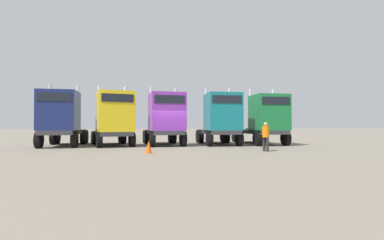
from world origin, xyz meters
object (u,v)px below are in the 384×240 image
Objects in this scene: semi_truck_green at (265,119)px; visitor_in_hivis at (266,135)px; semi_truck_teal at (221,118)px; semi_truck_navy at (61,118)px; semi_truck_purple at (165,118)px; semi_truck_yellow at (114,118)px; traffic_cone_near at (149,147)px.

visitor_in_hivis is at bearing -23.70° from semi_truck_green.
semi_truck_teal is at bearing -92.61° from semi_truck_green.
semi_truck_teal is (11.47, -0.38, 0.01)m from semi_truck_navy.
semi_truck_green is at bearing 86.36° from semi_truck_navy.
visitor_in_hivis is at bearing 38.33° from semi_truck_purple.
semi_truck_yellow is at bearing 86.48° from semi_truck_navy.
visitor_in_hivis is (9.04, -5.69, -1.03)m from semi_truck_yellow.
traffic_cone_near is at bearing -43.75° from semi_truck_teal.
semi_truck_yellow reaches higher than semi_truck_purple.
semi_truck_teal is 3.55× the size of visitor_in_hivis.
semi_truck_teal is at bearing 74.93° from semi_truck_yellow.
semi_truck_navy is 7.29m from semi_truck_purple.
semi_truck_purple is (7.29, -0.15, -0.02)m from semi_truck_navy.
visitor_in_hivis is (5.35, -5.66, -1.04)m from semi_truck_purple.
traffic_cone_near is (5.92, -5.85, -1.69)m from semi_truck_navy.
semi_truck_yellow reaches higher than semi_truck_teal.
semi_truck_yellow is 8.98× the size of traffic_cone_near.
visitor_in_hivis is at bearing 0.35° from traffic_cone_near.
semi_truck_navy is 0.98× the size of semi_truck_yellow.
semi_truck_navy is 3.61m from semi_truck_yellow.
semi_truck_teal is at bearing 86.53° from semi_truck_navy.
semi_truck_yellow is 7.87m from semi_truck_teal.
semi_truck_green is 5.84m from visitor_in_hivis.
semi_truck_navy reaches higher than visitor_in_hivis.
semi_truck_green is at bearing 82.05° from semi_truck_purple.
semi_truck_yellow is (3.60, -0.12, -0.02)m from semi_truck_navy.
semi_truck_teal is at bearing 83.06° from visitor_in_hivis.
traffic_cone_near is at bearing 8.80° from semi_truck_yellow.
semi_truck_purple is at bearing 76.48° from traffic_cone_near.
semi_truck_purple is (3.69, -0.03, 0.00)m from semi_truck_yellow.
semi_truck_teal reaches higher than semi_truck_green.
semi_truck_navy is 13.95m from visitor_in_hivis.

